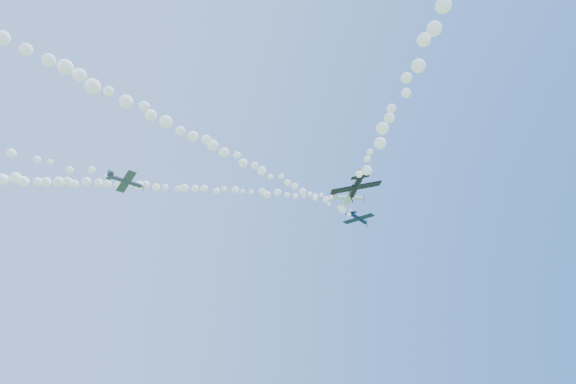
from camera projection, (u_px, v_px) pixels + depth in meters
name	position (u px, v px, depth m)	size (l,w,h in m)	color
plane_white	(349.00, 198.00, 104.12)	(7.31, 7.73, 1.96)	white
smoke_trail_white	(171.00, 188.00, 98.72)	(67.90, 22.40, 3.07)	white
plane_navy	(358.00, 218.00, 110.38)	(7.28, 7.73, 2.82)	#0D1B3C
smoke_trail_navy	(203.00, 141.00, 78.76)	(80.66, 36.39, 2.91)	white
plane_grey	(126.00, 181.00, 82.81)	(6.72, 7.04, 2.55)	#3A3E54
plane_black	(356.00, 187.00, 73.65)	(7.95, 7.62, 2.48)	black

